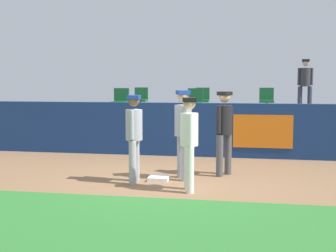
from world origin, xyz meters
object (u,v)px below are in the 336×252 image
object	(u,v)px
player_fielder_home	(189,138)
player_runner_visitor	(183,128)
player_coach_visitor	(134,132)
seat_back_right	(267,99)
seat_front_center	(195,101)
seat_front_left	(121,100)
seat_back_left	(141,98)
seat_back_center	(202,99)
player_umpire	(224,127)
first_base	(159,178)
spectator_hooded	(305,82)

from	to	relation	value
player_fielder_home	player_runner_visitor	distance (m)	1.02
player_fielder_home	player_coach_visitor	bearing A→B (deg)	-126.78
seat_back_right	seat_front_center	size ratio (longest dim) A/B	1.00
player_fielder_home	seat_front_left	world-z (taller)	seat_front_left
seat_front_center	seat_back_right	bearing A→B (deg)	40.28
player_coach_visitor	player_fielder_home	bearing A→B (deg)	65.00
seat_back_left	seat_back_center	size ratio (longest dim) A/B	1.00
player_fielder_home	player_coach_visitor	world-z (taller)	player_coach_visitor
seat_front_left	seat_back_left	bearing A→B (deg)	84.26
player_fielder_home	player_umpire	bearing A→B (deg)	146.59
seat_front_left	seat_front_center	xyz separation A→B (m)	(2.28, -0.00, -0.00)
player_runner_visitor	player_umpire	world-z (taller)	player_runner_visitor
first_base	seat_back_left	bearing A→B (deg)	107.02
seat_back_left	seat_back_right	size ratio (longest dim) A/B	1.00
player_umpire	player_runner_visitor	bearing A→B (deg)	-25.80
player_fielder_home	seat_front_center	bearing A→B (deg)	171.93
player_coach_visitor	seat_front_left	xyz separation A→B (m)	(-1.70, 4.85, 0.42)
first_base	player_coach_visitor	size ratio (longest dim) A/B	0.23
first_base	seat_back_left	distance (m)	6.79
seat_back_center	spectator_hooded	world-z (taller)	spectator_hooded
player_umpire	seat_front_center	world-z (taller)	seat_front_center
player_fielder_home	seat_front_center	distance (m)	5.38
player_coach_visitor	player_umpire	bearing A→B (deg)	119.27
player_runner_visitor	player_umpire	size ratio (longest dim) A/B	1.02
player_runner_visitor	seat_back_center	xyz separation A→B (m)	(-0.27, 6.15, 0.37)
player_runner_visitor	seat_front_left	world-z (taller)	player_runner_visitor
player_runner_visitor	seat_back_right	size ratio (longest dim) A/B	2.14
first_base	seat_back_center	size ratio (longest dim) A/B	0.48
player_runner_visitor	seat_front_center	bearing A→B (deg)	158.87
seat_back_left	seat_back_center	world-z (taller)	same
seat_back_left	first_base	bearing A→B (deg)	-72.98
spectator_hooded	seat_front_center	bearing A→B (deg)	41.73
player_coach_visitor	spectator_hooded	size ratio (longest dim) A/B	0.96
player_fielder_home	seat_front_left	size ratio (longest dim) A/B	2.01
player_runner_visitor	seat_back_right	bearing A→B (deg)	138.40
seat_back_center	player_coach_visitor	bearing A→B (deg)	-95.23
seat_back_left	spectator_hooded	distance (m)	5.59
player_coach_visitor	player_umpire	size ratio (longest dim) A/B	0.97
player_runner_visitor	seat_front_center	distance (m)	4.37
spectator_hooded	first_base	bearing A→B (deg)	68.21
player_umpire	seat_back_left	distance (m)	6.47
first_base	spectator_hooded	size ratio (longest dim) A/B	0.22
first_base	player_runner_visitor	bearing A→B (deg)	24.73
first_base	spectator_hooded	world-z (taller)	spectator_hooded
player_coach_visitor	seat_front_left	world-z (taller)	seat_front_left
seat_front_left	player_fielder_home	bearing A→B (deg)	-61.91
player_umpire	first_base	bearing A→B (deg)	-28.91
seat_back_right	seat_front_center	bearing A→B (deg)	-139.72
player_umpire	seat_back_right	size ratio (longest dim) A/B	2.10
first_base	player_umpire	bearing A→B (deg)	30.70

